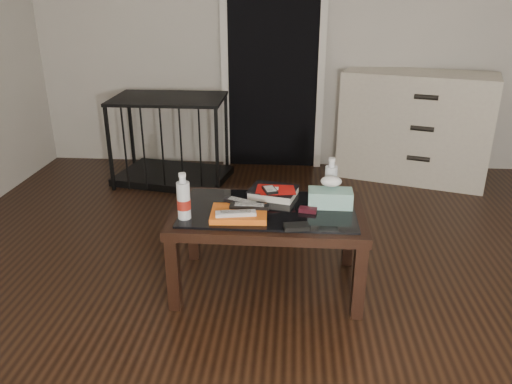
% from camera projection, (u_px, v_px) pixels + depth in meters
% --- Properties ---
extents(ground, '(5.00, 5.00, 0.00)m').
position_uv_depth(ground, '(331.00, 334.00, 2.38)').
color(ground, black).
rests_on(ground, ground).
extents(doorway, '(0.90, 0.08, 2.07)m').
position_uv_depth(doorway, '(273.00, 52.00, 4.29)').
color(doorway, black).
rests_on(doorway, ground).
extents(coffee_table, '(1.00, 0.60, 0.46)m').
position_uv_depth(coffee_table, '(268.00, 220.00, 2.63)').
color(coffee_table, black).
rests_on(coffee_table, ground).
extents(dresser, '(1.29, 0.84, 0.90)m').
position_uv_depth(dresser, '(414.00, 126.00, 4.21)').
color(dresser, beige).
rests_on(dresser, ground).
extents(pet_crate, '(1.00, 0.76, 0.71)m').
position_uv_depth(pet_crate, '(172.00, 154.00, 4.22)').
color(pet_crate, black).
rests_on(pet_crate, ground).
extents(magazines, '(0.29, 0.22, 0.03)m').
position_uv_depth(magazines, '(239.00, 214.00, 2.51)').
color(magazines, orange).
rests_on(magazines, coffee_table).
extents(remote_silver, '(0.21, 0.08, 0.02)m').
position_uv_depth(remote_silver, '(236.00, 213.00, 2.45)').
color(remote_silver, silver).
rests_on(remote_silver, magazines).
extents(remote_black_front, '(0.20, 0.05, 0.02)m').
position_uv_depth(remote_black_front, '(249.00, 206.00, 2.53)').
color(remote_black_front, black).
rests_on(remote_black_front, magazines).
extents(remote_black_back, '(0.20, 0.13, 0.02)m').
position_uv_depth(remote_black_back, '(242.00, 202.00, 2.58)').
color(remote_black_back, black).
rests_on(remote_black_back, magazines).
extents(textbook, '(0.29, 0.25, 0.05)m').
position_uv_depth(textbook, '(273.00, 192.00, 2.75)').
color(textbook, black).
rests_on(textbook, coffee_table).
extents(dvd_mailers, '(0.19, 0.14, 0.01)m').
position_uv_depth(dvd_mailers, '(274.00, 189.00, 2.73)').
color(dvd_mailers, '#B90F0C').
rests_on(dvd_mailers, textbook).
extents(ipod, '(0.09, 0.12, 0.02)m').
position_uv_depth(ipod, '(270.00, 190.00, 2.69)').
color(ipod, black).
rests_on(ipod, dvd_mailers).
extents(flip_phone, '(0.10, 0.06, 0.02)m').
position_uv_depth(flip_phone, '(308.00, 210.00, 2.56)').
color(flip_phone, black).
rests_on(flip_phone, coffee_table).
extents(wallet, '(0.13, 0.09, 0.02)m').
position_uv_depth(wallet, '(296.00, 227.00, 2.39)').
color(wallet, black).
rests_on(wallet, coffee_table).
extents(water_bottle_left, '(0.07, 0.07, 0.24)m').
position_uv_depth(water_bottle_left, '(183.00, 196.00, 2.45)').
color(water_bottle_left, silver).
rests_on(water_bottle_left, coffee_table).
extents(water_bottle_right, '(0.08, 0.08, 0.24)m').
position_uv_depth(water_bottle_right, '(331.00, 179.00, 2.67)').
color(water_bottle_right, silver).
rests_on(water_bottle_right, coffee_table).
extents(tissue_box, '(0.23, 0.12, 0.09)m').
position_uv_depth(tissue_box, '(330.00, 198.00, 2.62)').
color(tissue_box, teal).
rests_on(tissue_box, coffee_table).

